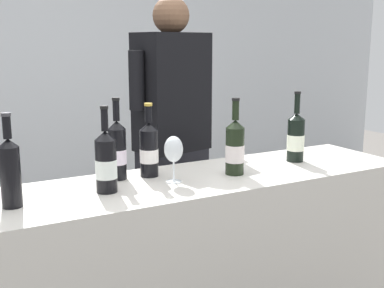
% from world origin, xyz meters
% --- Properties ---
extents(wall_back, '(8.00, 0.10, 2.80)m').
position_xyz_m(wall_back, '(0.00, 2.60, 1.40)').
color(wall_back, silver).
rests_on(wall_back, ground_plane).
extents(counter, '(2.30, 0.52, 0.96)m').
position_xyz_m(counter, '(0.00, 0.00, 0.48)').
color(counter, beige).
rests_on(counter, ground_plane).
extents(wine_bottle_0, '(0.08, 0.08, 0.34)m').
position_xyz_m(wine_bottle_0, '(0.71, 0.03, 1.07)').
color(wine_bottle_0, black).
rests_on(wine_bottle_0, counter).
extents(wine_bottle_1, '(0.08, 0.08, 0.32)m').
position_xyz_m(wine_bottle_1, '(-0.03, 0.12, 1.08)').
color(wine_bottle_1, black).
rests_on(wine_bottle_1, counter).
extents(wine_bottle_2, '(0.07, 0.07, 0.34)m').
position_xyz_m(wine_bottle_2, '(-0.62, -0.02, 1.09)').
color(wine_bottle_2, black).
rests_on(wine_bottle_2, counter).
extents(wine_bottle_3, '(0.08, 0.08, 0.35)m').
position_xyz_m(wine_bottle_3, '(-0.17, 0.14, 1.08)').
color(wine_bottle_3, black).
rests_on(wine_bottle_3, counter).
extents(wine_bottle_4, '(0.08, 0.08, 0.34)m').
position_xyz_m(wine_bottle_4, '(-0.27, -0.01, 1.08)').
color(wine_bottle_4, black).
rests_on(wine_bottle_4, counter).
extents(wine_bottle_5, '(0.08, 0.08, 0.34)m').
position_xyz_m(wine_bottle_5, '(0.31, -0.03, 1.08)').
color(wine_bottle_5, black).
rests_on(wine_bottle_5, counter).
extents(wine_glass, '(0.08, 0.08, 0.20)m').
position_xyz_m(wine_glass, '(0.02, -0.02, 1.09)').
color(wine_glass, silver).
rests_on(wine_glass, counter).
extents(person_server, '(0.53, 0.32, 1.77)m').
position_xyz_m(person_server, '(0.33, 0.63, 0.87)').
color(person_server, black).
rests_on(person_server, ground_plane).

